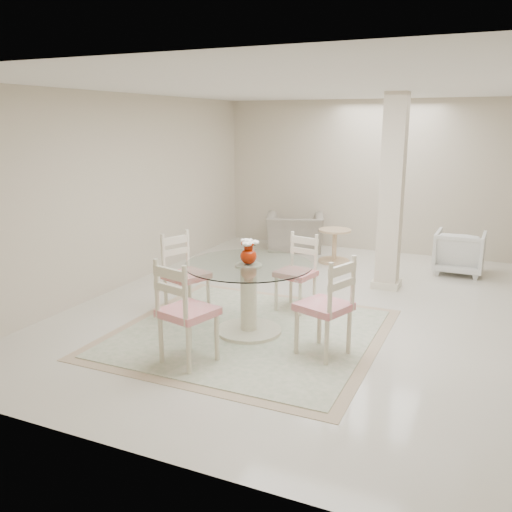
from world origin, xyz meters
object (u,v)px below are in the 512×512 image
at_px(red_vase, 249,252).
at_px(side_table, 334,247).
at_px(dining_chair_north, 299,267).
at_px(dining_chair_south, 182,305).
at_px(column, 392,193).
at_px(recliner_taupe, 295,232).
at_px(armchair_white, 459,252).
at_px(dining_chair_west, 183,268).
at_px(dining_chair_east, 330,300).
at_px(dining_table, 249,299).

height_order(red_vase, side_table, red_vase).
height_order(dining_chair_north, dining_chair_south, dining_chair_south).
relative_size(column, side_table, 4.78).
bearing_deg(recliner_taupe, dining_chair_south, 79.30).
bearing_deg(column, dining_chair_north, -120.73).
bearing_deg(recliner_taupe, armchair_white, 152.92).
height_order(dining_chair_west, side_table, dining_chair_west).
bearing_deg(dining_chair_north, dining_chair_south, -91.65).
xyz_separation_m(column, armchair_white, (0.88, 1.20, -1.01)).
distance_m(dining_chair_north, armchair_white, 3.14).
height_order(column, dining_chair_east, column).
xyz_separation_m(dining_chair_south, armchair_white, (2.18, 4.61, -0.28)).
height_order(dining_chair_east, armchair_white, dining_chair_east).
distance_m(column, recliner_taupe, 2.78).
relative_size(red_vase, armchair_white, 0.38).
relative_size(dining_chair_east, recliner_taupe, 1.13).
bearing_deg(dining_chair_north, dining_chair_east, -46.67).
relative_size(dining_chair_east, dining_chair_north, 1.08).
relative_size(column, dining_table, 1.93).
bearing_deg(red_vase, dining_chair_north, 77.09).
height_order(dining_chair_south, recliner_taupe, dining_chair_south).
relative_size(dining_table, armchair_white, 1.89).
height_order(dining_chair_north, side_table, dining_chair_north).
distance_m(dining_chair_east, armchair_white, 3.97).
bearing_deg(dining_table, column, 66.05).
bearing_deg(recliner_taupe, red_vase, 84.42).
bearing_deg(dining_chair_west, column, -22.61).
bearing_deg(dining_chair_south, dining_chair_north, -88.11).
bearing_deg(dining_chair_east, column, -161.68).
height_order(dining_chair_north, dining_chair_west, dining_chair_west).
xyz_separation_m(dining_table, side_table, (-0.02, 3.47, -0.15)).
bearing_deg(red_vase, dining_chair_west, 166.36).
bearing_deg(dining_table, side_table, 90.26).
distance_m(red_vase, recliner_taupe, 4.19).
bearing_deg(dining_chair_east, red_vase, -83.68).
xyz_separation_m(column, dining_chair_west, (-2.06, -2.16, -0.76)).
bearing_deg(dining_table, dining_chair_south, -103.22).
height_order(recliner_taupe, side_table, recliner_taupe).
distance_m(red_vase, armchair_white, 4.15).
distance_m(dining_chair_west, recliner_taupe, 3.81).
height_order(recliner_taupe, armchair_white, armchair_white).
xyz_separation_m(dining_chair_east, recliner_taupe, (-1.93, 4.28, -0.27)).
height_order(dining_chair_north, recliner_taupe, dining_chair_north).
bearing_deg(dining_chair_west, dining_chair_north, -37.40).
relative_size(red_vase, dining_chair_south, 0.24).
relative_size(dining_chair_west, recliner_taupe, 1.10).
xyz_separation_m(column, dining_chair_north, (-0.84, -1.41, -0.79)).
bearing_deg(dining_chair_south, dining_table, -88.24).
distance_m(dining_chair_south, side_table, 4.49).
bearing_deg(armchair_white, dining_chair_north, 57.86).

